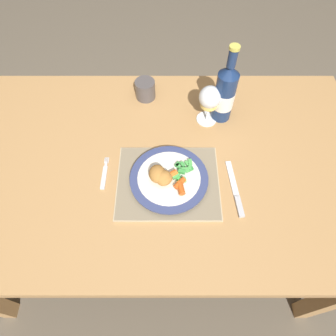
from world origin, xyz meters
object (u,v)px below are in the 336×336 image
(dining_table, at_px, (152,174))
(drinking_cup, at_px, (145,89))
(dinner_plate, at_px, (169,179))
(fork, at_px, (104,175))
(wine_glass, at_px, (210,99))
(bottle, at_px, (225,93))
(table_knife, at_px, (236,193))

(dining_table, relative_size, drinking_cup, 19.65)
(dinner_plate, distance_m, fork, 0.21)
(drinking_cup, bearing_deg, fork, -108.53)
(wine_glass, bearing_deg, drinking_cup, 152.64)
(fork, distance_m, bottle, 0.49)
(dining_table, relative_size, bottle, 5.03)
(dinner_plate, xyz_separation_m, bottle, (0.19, 0.28, 0.09))
(table_knife, relative_size, drinking_cup, 2.69)
(wine_glass, height_order, bottle, bottle)
(dinner_plate, bearing_deg, dining_table, 127.71)
(drinking_cup, bearing_deg, bottle, -19.62)
(dining_table, relative_size, dinner_plate, 5.97)
(dining_table, xyz_separation_m, wine_glass, (0.20, 0.18, 0.19))
(wine_glass, bearing_deg, dining_table, -137.51)
(wine_glass, bearing_deg, fork, -145.30)
(drinking_cup, bearing_deg, dining_table, -84.89)
(fork, distance_m, table_knife, 0.42)
(dinner_plate, distance_m, drinking_cup, 0.39)
(dining_table, distance_m, drinking_cup, 0.33)
(dinner_plate, relative_size, fork, 1.98)
(table_knife, relative_size, wine_glass, 1.35)
(dining_table, height_order, drinking_cup, drinking_cup)
(table_knife, distance_m, drinking_cup, 0.52)
(dining_table, distance_m, wine_glass, 0.33)
(table_knife, xyz_separation_m, drinking_cup, (-0.30, 0.43, 0.04))
(dining_table, relative_size, wine_glass, 9.84)
(drinking_cup, bearing_deg, wine_glass, -27.36)
(dinner_plate, xyz_separation_m, wine_glass, (0.14, 0.26, 0.09))
(wine_glass, distance_m, bottle, 0.06)
(dinner_plate, height_order, drinking_cup, drinking_cup)
(table_knife, height_order, wine_glass, wine_glass)
(dining_table, bearing_deg, wine_glass, 42.49)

